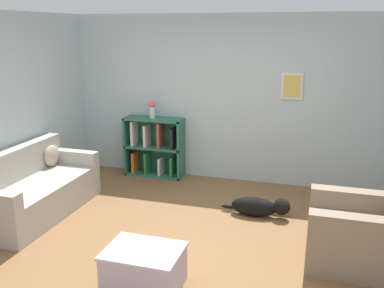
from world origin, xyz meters
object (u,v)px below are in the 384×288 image
at_px(bookshelf, 155,147).
at_px(vase, 152,108).
at_px(dog, 260,207).
at_px(couch, 34,191).
at_px(coffee_table, 144,267).
at_px(recliner_chair, 362,232).

height_order(bookshelf, vase, vase).
bearing_deg(dog, bookshelf, 149.34).
relative_size(couch, coffee_table, 2.58).
xyz_separation_m(bookshelf, vase, (-0.02, -0.02, 0.66)).
relative_size(bookshelf, coffee_table, 1.36).
bearing_deg(dog, coffee_table, -113.53).
relative_size(recliner_chair, dog, 1.08).
bearing_deg(dog, couch, -164.67).
height_order(bookshelf, coffee_table, bookshelf).
xyz_separation_m(coffee_table, vase, (-1.11, 3.00, 0.93)).
distance_m(bookshelf, coffee_table, 3.23).
xyz_separation_m(bookshelf, dog, (1.92, -1.14, -0.34)).
relative_size(coffee_table, dog, 0.79).
distance_m(recliner_chair, vase, 3.74).
xyz_separation_m(recliner_chair, dog, (-1.16, 0.84, -0.21)).
distance_m(couch, dog, 2.96).
bearing_deg(recliner_chair, bookshelf, 147.28).
distance_m(coffee_table, vase, 3.33).
xyz_separation_m(couch, bookshelf, (0.93, 1.92, 0.16)).
xyz_separation_m(couch, vase, (0.92, 1.90, 0.82)).
height_order(couch, dog, couch).
distance_m(recliner_chair, coffee_table, 2.25).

